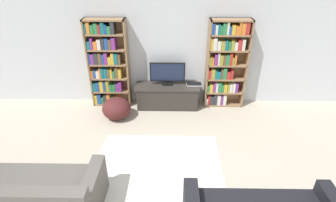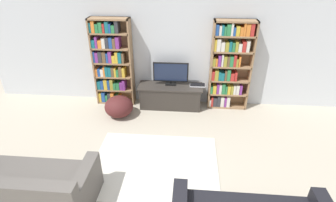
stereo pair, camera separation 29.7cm
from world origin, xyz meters
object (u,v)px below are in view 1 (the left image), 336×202
at_px(television, 167,73).
at_px(beanbag_ottoman, 117,108).
at_px(tv_stand, 167,96).
at_px(couch_left_sectional, 30,198).
at_px(laptop, 194,84).
at_px(bookshelf_left, 107,64).
at_px(bookshelf_right, 225,64).

relative_size(television, beanbag_ottoman, 1.28).
distance_m(tv_stand, couch_left_sectional, 3.51).
relative_size(tv_stand, beanbag_ottoman, 2.36).
height_order(couch_left_sectional, beanbag_ottoman, couch_left_sectional).
bearing_deg(couch_left_sectional, tv_stand, 59.22).
relative_size(tv_stand, couch_left_sectional, 0.79).
bearing_deg(laptop, couch_left_sectional, -128.08).
relative_size(bookshelf_left, television, 2.51).
xyz_separation_m(laptop, beanbag_ottoman, (-1.72, -0.59, -0.32)).
bearing_deg(laptop, television, 179.26).
bearing_deg(bookshelf_left, tv_stand, -5.74).
bearing_deg(bookshelf_right, tv_stand, -173.89).
relative_size(couch_left_sectional, beanbag_ottoman, 3.00).
bearing_deg(bookshelf_left, bookshelf_right, 0.00).
bearing_deg(laptop, bookshelf_right, 5.95).
xyz_separation_m(bookshelf_left, television, (1.37, -0.06, -0.19)).
height_order(tv_stand, television, television).
bearing_deg(tv_stand, bookshelf_left, 174.26).
bearing_deg(beanbag_ottoman, tv_stand, 25.38).
height_order(bookshelf_right, beanbag_ottoman, bookshelf_right).
height_order(television, beanbag_ottoman, television).
distance_m(television, laptop, 0.68).
distance_m(bookshelf_left, beanbag_ottoman, 1.06).
distance_m(laptop, beanbag_ottoman, 1.85).
distance_m(television, beanbag_ottoman, 1.38).
height_order(bookshelf_right, tv_stand, bookshelf_right).
relative_size(laptop, beanbag_ottoman, 0.56).
bearing_deg(couch_left_sectional, television, 59.84).
bearing_deg(bookshelf_right, laptop, -174.05).
height_order(bookshelf_right, television, bookshelf_right).
relative_size(bookshelf_left, laptop, 5.71).
xyz_separation_m(television, couch_left_sectional, (-1.80, -3.09, -0.54)).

